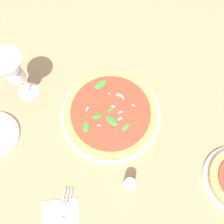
{
  "coord_description": "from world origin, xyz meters",
  "views": [
    {
      "loc": [
        -0.24,
        -0.03,
        0.65
      ],
      "look_at": [
        -0.01,
        -0.0,
        0.03
      ],
      "focal_mm": 35.0,
      "sensor_mm": 36.0,
      "label": 1
    }
  ],
  "objects": [
    {
      "name": "ground_plane",
      "position": [
        0.0,
        0.0,
        0.0
      ],
      "size": [
        6.0,
        6.0,
        0.0
      ],
      "primitive_type": "plane",
      "color": "#9E7A56"
    },
    {
      "name": "pizza_arugula_main",
      "position": [
        -0.01,
        -0.0,
        0.02
      ],
      "size": [
        0.31,
        0.31,
        0.05
      ],
      "color": "white",
      "rests_on": "ground_plane"
    },
    {
      "name": "wine_glass",
      "position": [
        0.05,
        0.28,
        0.13
      ],
      "size": [
        0.09,
        0.09,
        0.18
      ],
      "color": "white",
      "rests_on": "ground_plane"
    },
    {
      "name": "shaker_pepper",
      "position": [
        -0.21,
        -0.07,
        0.03
      ],
      "size": [
        0.03,
        0.03,
        0.07
      ],
      "color": "silver",
      "rests_on": "ground_plane"
    }
  ]
}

